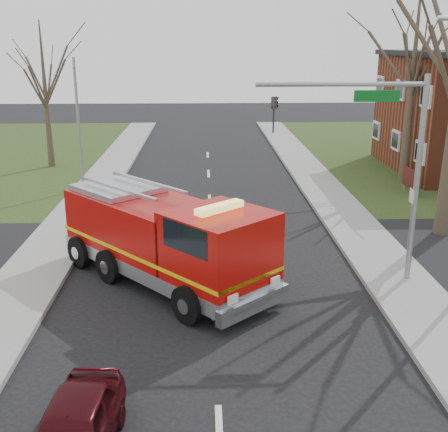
{
  "coord_description": "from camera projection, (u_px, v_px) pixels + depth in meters",
  "views": [
    {
      "loc": [
        -0.25,
        -15.62,
        7.7
      ],
      "look_at": [
        0.41,
        2.77,
        2.0
      ],
      "focal_mm": 45.0,
      "sensor_mm": 36.0,
      "label": 1
    }
  ],
  "objects": [
    {
      "name": "ground",
      "position": [
        214.0,
        305.0,
        17.2
      ],
      "size": [
        120.0,
        120.0,
        0.0
      ],
      "primitive_type": "plane",
      "color": "black",
      "rests_on": "ground"
    },
    {
      "name": "sidewalk_right",
      "position": [
        414.0,
        300.0,
        17.39
      ],
      "size": [
        2.4,
        80.0,
        0.15
      ],
      "primitive_type": "cube",
      "color": "gray",
      "rests_on": "ground"
    },
    {
      "name": "sidewalk_left",
      "position": [
        9.0,
        306.0,
        16.97
      ],
      "size": [
        2.4,
        80.0,
        0.15
      ],
      "primitive_type": "cube",
      "color": "gray",
      "rests_on": "ground"
    },
    {
      "name": "health_center_sign",
      "position": [
        411.0,
        179.0,
        29.23
      ],
      "size": [
        0.12,
        2.0,
        1.4
      ],
      "color": "#4A1411",
      "rests_on": "ground"
    },
    {
      "name": "bare_tree_far",
      "position": [
        414.0,
        66.0,
        29.97
      ],
      "size": [
        5.25,
        5.25,
        10.5
      ],
      "color": "#3E3224",
      "rests_on": "ground"
    },
    {
      "name": "bare_tree_left",
      "position": [
        44.0,
        79.0,
        34.3
      ],
      "size": [
        4.5,
        4.5,
        9.0
      ],
      "color": "#3E3224",
      "rests_on": "ground"
    },
    {
      "name": "traffic_signal_mast",
      "position": [
        380.0,
        143.0,
        17.42
      ],
      "size": [
        5.29,
        0.18,
        6.8
      ],
      "color": "gray",
      "rests_on": "ground"
    },
    {
      "name": "utility_pole_far",
      "position": [
        79.0,
        127.0,
        29.3
      ],
      "size": [
        0.14,
        0.14,
        7.0
      ],
      "primitive_type": "cylinder",
      "color": "gray",
      "rests_on": "ground"
    },
    {
      "name": "fire_engine",
      "position": [
        166.0,
        241.0,
        18.38
      ],
      "size": [
        7.44,
        7.8,
        3.25
      ],
      "rotation": [
        0.0,
        0.0,
        0.74
      ],
      "color": "#AB0B07",
      "rests_on": "ground"
    },
    {
      "name": "parked_car_maroon",
      "position": [
        73.0,
        432.0,
        10.63
      ],
      "size": [
        1.75,
        3.81,
        1.26
      ],
      "primitive_type": "imported",
      "rotation": [
        0.0,
        0.0,
        -0.07
      ],
      "color": "#36080C",
      "rests_on": "ground"
    }
  ]
}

